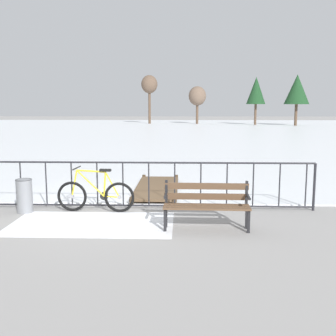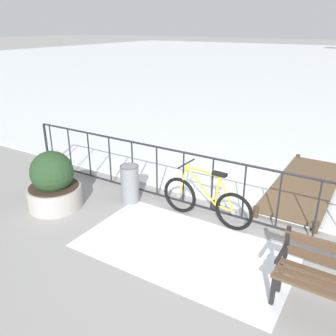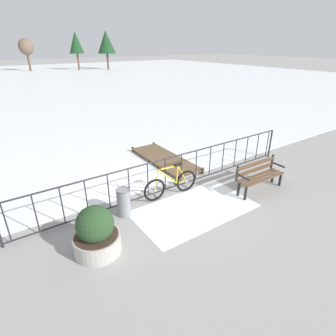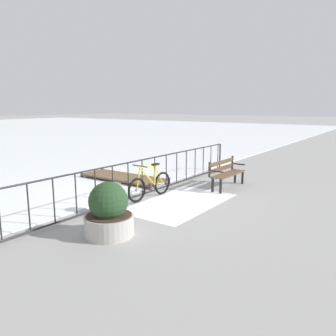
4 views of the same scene
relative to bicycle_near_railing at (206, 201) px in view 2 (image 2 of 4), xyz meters
name	(u,v)px [view 2 (image 2 of 4)]	position (x,y,z in m)	size (l,w,h in m)	color
ground_plane	(226,217)	(0.27, 0.27, -0.37)	(160.00, 160.00, 0.00)	gray
snow_patch	(184,248)	(0.11, -0.93, -0.36)	(3.18, 1.78, 0.01)	white
railing_fence	(228,189)	(0.27, 0.27, 0.19)	(9.06, 0.06, 1.07)	#232328
bicycle_near_railing	(206,201)	(0.00, 0.00, 0.00)	(1.71, 0.52, 0.97)	black
planter_with_shrub	(53,183)	(-2.58, -1.01, 0.10)	(0.97, 0.97, 1.08)	#ADA8A0
trash_bin	(130,183)	(-1.52, -0.11, 0.00)	(0.35, 0.35, 0.73)	gray
wooden_dock	(305,185)	(1.20, 2.12, -0.25)	(1.10, 3.20, 0.20)	brown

